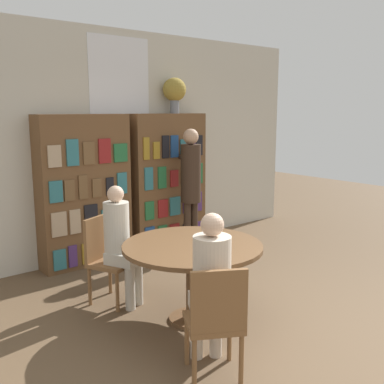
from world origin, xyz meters
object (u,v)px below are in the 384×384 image
Objects in this scene: flower_vase at (174,91)px; chair_left_side at (106,255)px; seated_reader_left at (121,239)px; reading_table at (192,256)px; bookshelf_right at (168,181)px; seated_reader_right at (211,281)px; chair_near_camera at (216,318)px; librarian_standing at (191,179)px; bookshelf_left at (85,191)px.

flower_vase is 0.56× the size of chair_left_side.
chair_left_side is at bearing -90.00° from seated_reader_left.
flower_vase is 0.38× the size of reading_table.
bookshelf_right reaches higher than seated_reader_right.
chair_near_camera is 3.06m from librarian_standing.
bookshelf_right reaches higher than chair_near_camera.
reading_table is at bearing -88.95° from bookshelf_left.
flower_vase reaches higher than chair_near_camera.
librarian_standing reaches higher than reading_table.
librarian_standing is (1.76, 2.44, 0.54)m from chair_near_camera.
bookshelf_left is at bearing 111.08° from chair_near_camera.
seated_reader_left is at bearing -141.69° from flower_vase.
chair_left_side is (-0.40, 0.90, -0.14)m from reading_table.
flower_vase is at bearing -165.91° from seated_reader_left.
reading_table is at bearing 90.00° from seated_reader_right.
bookshelf_right reaches higher than seated_reader_left.
chair_left_side is at bearing 117.00° from chair_near_camera.
seated_reader_right is at bearing -120.71° from bookshelf_right.
bookshelf_right is 0.51m from librarian_standing.
seated_reader_left is (-1.58, -1.36, -0.26)m from bookshelf_right.
bookshelf_left is 1.47× the size of reading_table.
seated_reader_left is at bearing -139.42° from bookshelf_right.
chair_left_side is at bearing -146.39° from flower_vase.
bookshelf_right is 1.11× the size of librarian_standing.
librarian_standing is (1.28, 1.59, 0.41)m from reading_table.
chair_near_camera is 1.60m from seated_reader_left.
bookshelf_right is (1.29, 0.00, 0.00)m from bookshelf_left.
chair_left_side is 0.72× the size of seated_reader_right.
chair_near_camera is at bearing 63.00° from chair_left_side.
bookshelf_left is at bearing 91.05° from reading_table.
seated_reader_left is at bearing 114.21° from reading_table.
bookshelf_left reaches higher than chair_left_side.
reading_table is at bearing 90.00° from chair_near_camera.
flower_vase is 0.56× the size of chair_near_camera.
bookshelf_right is 1.55× the size of seated_reader_right.
flower_vase reaches higher than seated_reader_right.
bookshelf_left is 2.82m from seated_reader_right.
chair_left_side is 0.27m from seated_reader_left.
seated_reader_right is at bearing -122.74° from flower_vase.
bookshelf_left is 1.00× the size of bookshelf_right.
librarian_standing is at bearing 83.93° from chair_near_camera.
flower_vase is 0.29× the size of librarian_standing.
seated_reader_left is at bearing 90.00° from chair_left_side.
seated_reader_right is at bearing 65.89° from chair_left_side.
reading_table is (0.04, -2.09, -0.32)m from bookshelf_left.
librarian_standing is (0.02, -0.50, 0.09)m from bookshelf_right.
seated_reader_left is (-1.72, -1.36, -1.53)m from flower_vase.
bookshelf_left is 1.11× the size of librarian_standing.
reading_table is 1.45× the size of chair_left_side.
bookshelf_right is 3.84× the size of flower_vase.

